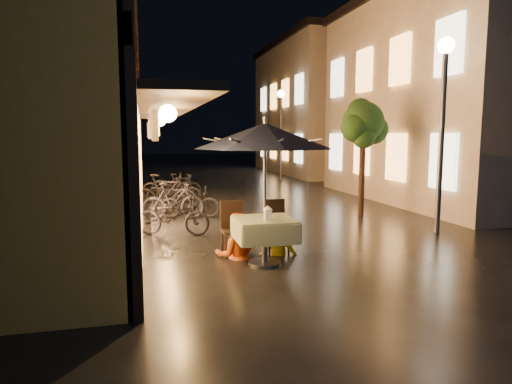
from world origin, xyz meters
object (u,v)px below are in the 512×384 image
object	(u,v)px
table_lantern	(268,212)
person_orange	(236,214)
streetlamp_near	(443,100)
person_yellow	(278,217)
patio_umbrella	(265,136)
cafe_table	(265,230)
bicycle_0	(173,216)

from	to	relation	value
table_lantern	person_orange	distance (m)	0.85
streetlamp_near	person_yellow	distance (m)	4.67
streetlamp_near	patio_umbrella	world-z (taller)	streetlamp_near
cafe_table	bicycle_0	xyz separation A→B (m)	(-1.35, 2.60, -0.17)
cafe_table	person_yellow	size ratio (longest dim) A/B	0.73
person_yellow	bicycle_0	distance (m)	2.71
bicycle_0	person_orange	bearing A→B (deg)	-135.52
person_orange	person_yellow	world-z (taller)	person_orange
patio_umbrella	table_lantern	size ratio (longest dim) A/B	9.84
cafe_table	bicycle_0	distance (m)	2.93
table_lantern	bicycle_0	xyz separation A→B (m)	(-1.35, 2.79, -0.50)
person_orange	table_lantern	bearing A→B (deg)	122.47
person_orange	person_yellow	size ratio (longest dim) A/B	1.14
patio_umbrella	bicycle_0	distance (m)	3.40
cafe_table	bicycle_0	world-z (taller)	bicycle_0
patio_umbrella	person_yellow	size ratio (longest dim) A/B	1.80
table_lantern	person_yellow	xyz separation A→B (m)	(0.40, 0.75, -0.24)
patio_umbrella	person_orange	size ratio (longest dim) A/B	1.58
table_lantern	person_yellow	distance (m)	0.89
bicycle_0	streetlamp_near	bearing A→B (deg)	-81.81
cafe_table	table_lantern	bearing A→B (deg)	-90.00
bicycle_0	person_yellow	bearing A→B (deg)	-120.33
table_lantern	bicycle_0	size ratio (longest dim) A/B	0.16
streetlamp_near	person_orange	distance (m)	5.32
person_yellow	bicycle_0	bearing A→B (deg)	-35.77
streetlamp_near	patio_umbrella	distance (m)	4.71
patio_umbrella	person_yellow	world-z (taller)	patio_umbrella
bicycle_0	cafe_table	bearing A→B (deg)	-133.52
cafe_table	person_yellow	xyz separation A→B (m)	(0.40, 0.55, 0.10)
streetlamp_near	table_lantern	xyz separation A→B (m)	(-4.39, -1.70, -2.00)
patio_umbrella	cafe_table	bearing A→B (deg)	-90.00
streetlamp_near	person_orange	xyz separation A→B (m)	(-4.77, -0.95, -2.14)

